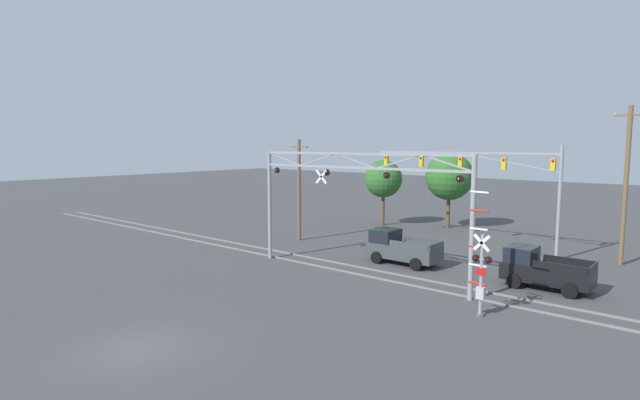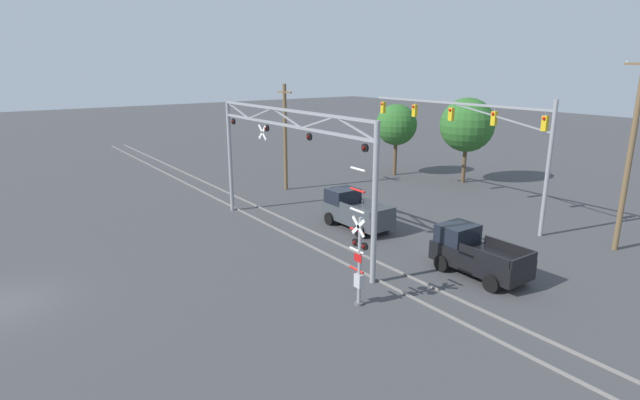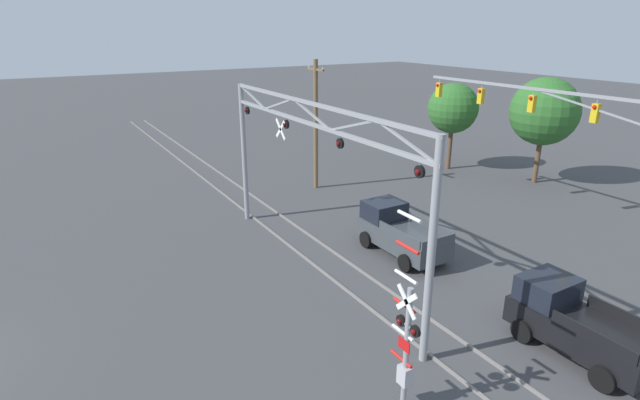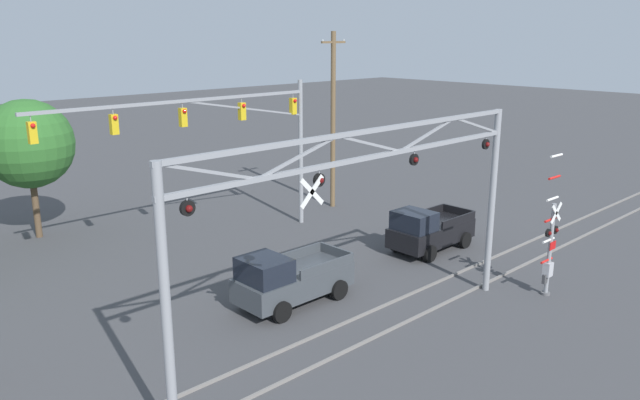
# 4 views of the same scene
# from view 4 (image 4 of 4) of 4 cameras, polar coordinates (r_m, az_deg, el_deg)

# --- Properties ---
(rail_track_near) EXTENTS (80.00, 0.08, 0.10)m
(rail_track_near) POSITION_cam_4_polar(r_m,az_deg,el_deg) (20.98, 3.67, -13.03)
(rail_track_near) COLOR gray
(rail_track_near) RESTS_ON ground_plane
(rail_track_far) EXTENTS (80.00, 0.08, 0.10)m
(rail_track_far) POSITION_cam_4_polar(r_m,az_deg,el_deg) (21.87, 0.86, -11.77)
(rail_track_far) COLOR gray
(rail_track_far) RESTS_ON ground_plane
(crossing_gantry) EXTENTS (14.35, 0.29, 7.19)m
(crossing_gantry) POSITION_cam_4_polar(r_m,az_deg,el_deg) (18.99, 4.51, -0.20)
(crossing_gantry) COLOR gray
(crossing_gantry) RESTS_ON ground_plane
(crossing_signal_mast) EXTENTS (1.07, 0.35, 5.61)m
(crossing_signal_mast) POSITION_cam_4_polar(r_m,az_deg,el_deg) (25.55, 20.26, -4.14)
(crossing_signal_mast) COLOR gray
(crossing_signal_mast) RESTS_ON ground_plane
(traffic_signal_span) EXTENTS (14.04, 0.39, 7.63)m
(traffic_signal_span) POSITION_cam_4_polar(r_m,az_deg,el_deg) (30.14, -7.61, 6.48)
(traffic_signal_span) COLOR gray
(traffic_signal_span) RESTS_ON ground_plane
(pickup_truck_lead) EXTENTS (4.61, 2.18, 2.12)m
(pickup_truck_lead) POSITION_cam_4_polar(r_m,az_deg,el_deg) (23.52, -2.87, -7.25)
(pickup_truck_lead) COLOR #3D4247
(pickup_truck_lead) RESTS_ON ground_plane
(pickup_truck_following) EXTENTS (4.43, 2.18, 2.12)m
(pickup_truck_following) POSITION_cam_4_polar(r_m,az_deg,el_deg) (29.60, 9.87, -2.75)
(pickup_truck_following) COLOR black
(pickup_truck_following) RESTS_ON ground_plane
(utility_pole_right) EXTENTS (1.80, 0.28, 10.04)m
(utility_pole_right) POSITION_cam_4_polar(r_m,az_deg,el_deg) (35.95, 1.20, 7.41)
(utility_pole_right) COLOR brown
(utility_pole_right) RESTS_ON ground_plane
(background_tree_beyond_span) EXTENTS (4.33, 4.33, 6.90)m
(background_tree_beyond_span) POSITION_cam_4_polar(r_m,az_deg,el_deg) (33.41, -25.12, 4.65)
(background_tree_beyond_span) COLOR brown
(background_tree_beyond_span) RESTS_ON ground_plane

